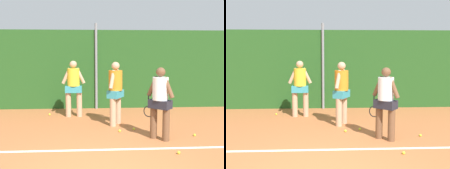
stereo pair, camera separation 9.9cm
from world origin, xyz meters
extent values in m
plane|color=#B76638|center=(0.00, 1.80, 0.00)|extent=(29.43, 29.43, 0.00)
cube|color=#23511E|center=(0.00, 6.14, 1.51)|extent=(19.13, 0.25, 3.02)
cylinder|color=gray|center=(0.00, 5.96, 1.63)|extent=(0.10, 0.10, 3.26)
cube|color=white|center=(0.00, 1.31, 0.00)|extent=(13.98, 0.10, 0.01)
cylinder|color=brown|center=(1.67, 1.86, 0.40)|extent=(0.18, 0.18, 0.79)
cylinder|color=brown|center=(1.41, 2.10, 0.40)|extent=(0.18, 0.18, 0.79)
cube|color=#23232D|center=(1.54, 1.98, 0.90)|extent=(0.60, 0.59, 0.21)
cylinder|color=white|center=(1.54, 1.98, 1.28)|extent=(0.39, 0.39, 0.56)
sphere|color=brown|center=(1.54, 1.98, 1.69)|extent=(0.23, 0.23, 0.23)
cylinder|color=brown|center=(1.70, 1.83, 1.33)|extent=(0.27, 0.25, 0.54)
cylinder|color=brown|center=(1.38, 2.13, 1.33)|extent=(0.27, 0.25, 0.54)
cylinder|color=black|center=(1.28, 2.15, 0.95)|extent=(0.03, 0.03, 0.28)
torus|color=#26262B|center=(1.28, 2.15, 0.68)|extent=(0.22, 0.21, 0.28)
cylinder|color=tan|center=(0.64, 3.64, 0.41)|extent=(0.18, 0.18, 0.83)
cylinder|color=tan|center=(0.46, 3.32, 0.41)|extent=(0.18, 0.18, 0.83)
cube|color=teal|center=(0.55, 3.48, 0.94)|extent=(0.55, 0.64, 0.22)
cylinder|color=orange|center=(0.55, 3.48, 1.34)|extent=(0.40, 0.40, 0.59)
sphere|color=tan|center=(0.55, 3.48, 1.77)|extent=(0.24, 0.24, 0.24)
cylinder|color=tan|center=(0.66, 3.68, 1.39)|extent=(0.22, 0.31, 0.56)
cylinder|color=tan|center=(0.44, 3.28, 1.39)|extent=(0.22, 0.31, 0.56)
cylinder|color=tan|center=(-0.59, 4.65, 0.41)|extent=(0.18, 0.18, 0.83)
cylinder|color=tan|center=(-0.96, 4.65, 0.41)|extent=(0.18, 0.18, 0.83)
cube|color=teal|center=(-0.77, 4.65, 0.94)|extent=(0.56, 0.34, 0.22)
cylinder|color=yellow|center=(-0.77, 4.65, 1.34)|extent=(0.40, 0.40, 0.59)
sphere|color=tan|center=(-0.77, 4.65, 1.77)|extent=(0.24, 0.24, 0.24)
cylinder|color=tan|center=(-0.54, 4.65, 1.39)|extent=(0.33, 0.12, 0.55)
cylinder|color=tan|center=(-1.00, 4.64, 1.39)|extent=(0.33, 0.12, 0.55)
sphere|color=#CCDB33|center=(1.02, 2.86, 0.03)|extent=(0.07, 0.07, 0.07)
sphere|color=#CCDB33|center=(1.72, 0.95, 0.03)|extent=(0.07, 0.07, 0.07)
sphere|color=#CCDB33|center=(-1.63, 4.89, 0.03)|extent=(0.07, 0.07, 0.07)
sphere|color=#CCDB33|center=(0.61, 2.69, 0.03)|extent=(0.07, 0.07, 0.07)
sphere|color=#CCDB33|center=(2.51, 2.18, 0.03)|extent=(0.07, 0.07, 0.07)
camera|label=1|loc=(-0.08, -4.73, 2.16)|focal=44.88mm
camera|label=2|loc=(0.02, -4.74, 2.16)|focal=44.88mm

